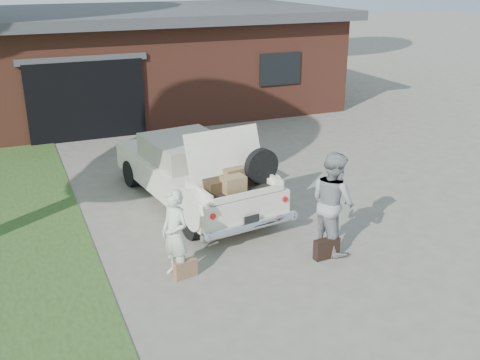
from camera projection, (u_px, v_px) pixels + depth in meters
name	position (u px, v px, depth m)	size (l,w,h in m)	color
ground	(254.00, 251.00, 9.65)	(90.00, 90.00, 0.00)	gray
house	(143.00, 58.00, 19.29)	(12.80, 7.80, 3.30)	brown
sedan	(194.00, 172.00, 11.44)	(2.36, 4.77, 1.86)	white
woman_left	(175.00, 234.00, 8.63)	(0.53, 0.35, 1.45)	silver
woman_right	(333.00, 202.00, 9.42)	(0.85, 0.67, 1.76)	#929498
suitcase_left	(185.00, 269.00, 8.78)	(0.38, 0.12, 0.29)	#946F4B
suitcase_right	(327.00, 248.00, 9.37)	(0.45, 0.14, 0.35)	black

